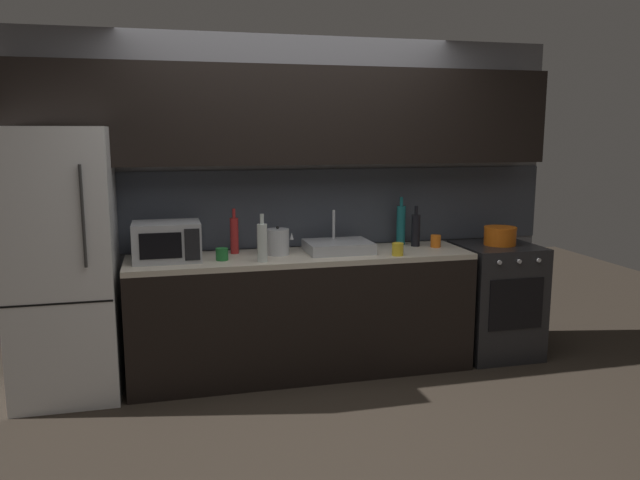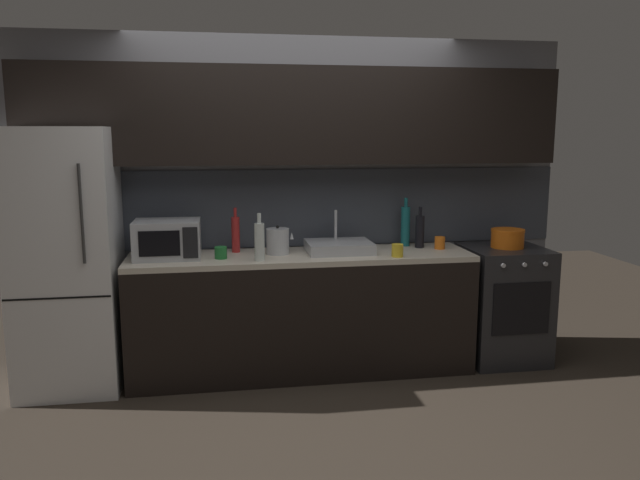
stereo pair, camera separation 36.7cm
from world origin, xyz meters
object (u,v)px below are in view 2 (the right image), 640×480
Objects in this scene: oven_range at (503,304)px; mug_yellow at (397,250)px; refrigerator at (67,260)px; microwave at (167,239)px; mug_green at (221,253)px; wine_bottle_teal at (405,225)px; mug_orange at (440,243)px; wine_bottle_red at (236,234)px; wine_bottle_clear at (259,241)px; kettle at (278,241)px; cooking_pot at (508,238)px; wine_bottle_dark at (420,231)px.

mug_yellow reaches higher than oven_range.
mug_yellow is (2.30, -0.21, 0.04)m from refrigerator.
microwave reaches higher than oven_range.
oven_range is 1.96× the size of microwave.
oven_range is at bearing 1.76° from mug_green.
microwave is 1.82m from wine_bottle_teal.
wine_bottle_teal is at bearing 140.86° from mug_orange.
mug_green is (-0.11, -0.23, -0.10)m from wine_bottle_red.
wine_bottle_teal reaches higher than mug_yellow.
wine_bottle_clear is (-1.92, -0.18, 0.59)m from oven_range.
kettle is 2.45× the size of mug_green.
mug_orange is (1.54, -0.13, -0.09)m from wine_bottle_red.
mug_green is 2.20m from cooking_pot.
wine_bottle_red reaches higher than oven_range.
oven_range is 0.52m from cooking_pot.
wine_bottle_teal is 0.31m from mug_orange.
kettle is 0.33m from wine_bottle_red.
oven_range is at bearing -0.02° from refrigerator.
mug_green is at bearing -116.44° from wine_bottle_red.
wine_bottle_clear is at bearing -174.62° from oven_range.
wine_bottle_teal is (-0.75, 0.21, 0.61)m from oven_range.
mug_orange is at bearing 8.66° from wine_bottle_clear.
wine_bottle_dark is 3.46× the size of mug_yellow.
cooking_pot is at bearing 1.78° from mug_green.
wine_bottle_red reaches higher than mug_yellow.
wine_bottle_teal is 1.47m from mug_green.
wine_bottle_red is at bearing 158.20° from kettle.
wine_bottle_teal is (1.02, 0.17, 0.07)m from kettle.
kettle is 1.24m from mug_orange.
refrigerator is 1.34m from wine_bottle_clear.
wine_bottle_clear reaches higher than mug_yellow.
microwave is 5.30× the size of mug_green.
oven_range is 2.37× the size of wine_bottle_teal.
wine_bottle_teal reaches higher than mug_orange.
wine_bottle_dark reaches higher than mug_yellow.
wine_bottle_dark is at bearing 6.73° from mug_green.
cooking_pot is (0.54, -0.03, 0.03)m from mug_orange.
wine_bottle_red is (-1.41, 0.05, 0.01)m from wine_bottle_dark.
mug_green is (1.05, -0.07, 0.03)m from refrigerator.
microwave is 1.21× the size of wine_bottle_teal.
mug_yellow is (0.84, -0.25, -0.05)m from kettle.
refrigerator is at bearing -180.00° from cooking_pot.
refrigerator is at bearing 176.29° from mug_green.
microwave is at bearing -179.67° from mug_orange.
refrigerator is 2.71m from mug_orange.
microwave is 2.16× the size of kettle.
kettle is at bearing 1.55° from refrigerator.
mug_green is (-0.42, -0.11, -0.05)m from kettle.
microwave is at bearing -163.63° from wine_bottle_red.
microwave is 0.50m from wine_bottle_red.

